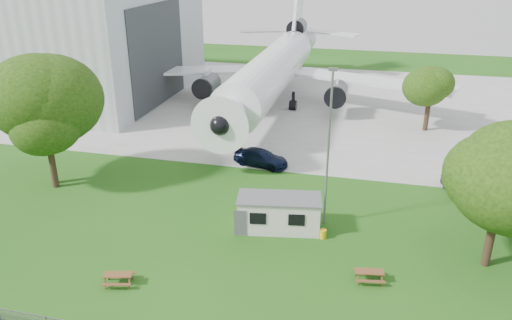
% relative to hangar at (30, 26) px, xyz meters
% --- Properties ---
extents(ground, '(160.00, 160.00, 0.00)m').
position_rel_hangar_xyz_m(ground, '(37.97, -36.00, -9.41)').
color(ground, '#30691C').
extents(concrete_apron, '(120.00, 46.00, 0.03)m').
position_rel_hangar_xyz_m(concrete_apron, '(37.97, 2.00, -9.39)').
color(concrete_apron, '#B7B7B2').
rests_on(concrete_apron, ground).
extents(hangar, '(43.00, 31.00, 18.55)m').
position_rel_hangar_xyz_m(hangar, '(0.00, 0.00, 0.00)').
color(hangar, '#B2B7BC').
rests_on(hangar, ground).
extents(airliner, '(46.36, 47.73, 17.69)m').
position_rel_hangar_xyz_m(airliner, '(35.97, -0.14, -4.14)').
color(airliner, white).
rests_on(airliner, ground).
extents(site_cabin, '(6.93, 3.68, 2.62)m').
position_rel_hangar_xyz_m(site_cabin, '(42.95, -31.33, -8.09)').
color(site_cabin, silver).
rests_on(site_cabin, ground).
extents(picnic_west, '(2.12, 1.90, 0.76)m').
position_rel_hangar_xyz_m(picnic_west, '(34.48, -40.44, -9.41)').
color(picnic_west, brown).
rests_on(picnic_west, ground).
extents(picnic_east, '(2.02, 1.78, 0.76)m').
position_rel_hangar_xyz_m(picnic_east, '(49.78, -36.36, -9.41)').
color(picnic_east, brown).
rests_on(picnic_east, ground).
extents(lamp_mast, '(0.16, 0.16, 12.00)m').
position_rel_hangar_xyz_m(lamp_mast, '(46.17, -29.80, -3.41)').
color(lamp_mast, slate).
rests_on(lamp_mast, ground).
extents(tree_west_big, '(9.38, 9.38, 12.23)m').
position_rel_hangar_xyz_m(tree_west_big, '(21.70, -28.26, -1.88)').
color(tree_west_big, '#382619').
rests_on(tree_west_big, ground).
extents(tree_west_small, '(6.29, 6.29, 8.78)m').
position_rel_hangar_xyz_m(tree_west_small, '(22.24, -28.94, -3.79)').
color(tree_west_small, '#382619').
rests_on(tree_west_small, ground).
extents(tree_east_front, '(8.09, 8.09, 10.53)m').
position_rel_hangar_xyz_m(tree_east_front, '(57.29, -32.65, -2.93)').
color(tree_east_front, '#382619').
rests_on(tree_east_front, ground).
extents(tree_far_apron, '(5.19, 5.19, 7.64)m').
position_rel_hangar_xyz_m(tree_far_apron, '(55.17, -5.42, -4.38)').
color(tree_far_apron, '#382619').
rests_on(tree_far_apron, ground).
extents(car_ne_hatch, '(3.02, 4.81, 1.53)m').
position_rel_hangar_xyz_m(car_ne_hatch, '(58.64, -25.10, -8.64)').
color(car_ne_hatch, maroon).
rests_on(car_ne_hatch, ground).
extents(car_ne_sedan, '(2.94, 4.60, 1.43)m').
position_rel_hangar_xyz_m(car_ne_sedan, '(56.91, -22.23, -8.69)').
color(car_ne_sedan, black).
rests_on(car_ne_sedan, ground).
extents(car_apron_van, '(5.81, 3.37, 1.58)m').
position_rel_hangar_xyz_m(car_apron_van, '(38.87, -19.99, -8.62)').
color(car_apron_van, black).
rests_on(car_apron_van, ground).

